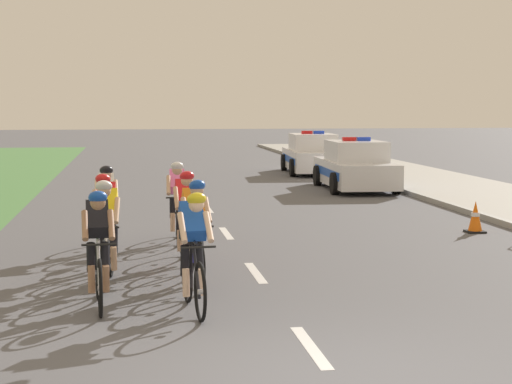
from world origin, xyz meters
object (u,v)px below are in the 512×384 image
(cyclist_eighth, at_px, (177,200))
(traffic_cone_near, at_px, (475,217))
(cyclist_seventh, at_px, (107,207))
(police_car_nearest, at_px, (355,167))
(police_car_second, at_px, (312,155))
(cyclist_fifth, at_px, (106,220))
(cyclist_second, at_px, (193,250))
(cyclist_third, at_px, (107,230))
(cyclist_lead, at_px, (98,247))
(cyclist_fourth, at_px, (195,230))
(cyclist_sixth, at_px, (185,215))

(cyclist_eighth, bearing_deg, traffic_cone_near, 2.80)
(cyclist_seventh, distance_m, police_car_nearest, 12.06)
(police_car_nearest, relative_size, police_car_second, 0.99)
(cyclist_fifth, relative_size, cyclist_seventh, 1.00)
(cyclist_second, bearing_deg, cyclist_third, 121.56)
(cyclist_lead, distance_m, cyclist_fourth, 1.85)
(cyclist_third, xyz_separation_m, cyclist_fifth, (-0.05, 1.12, 0.00))
(cyclist_fourth, relative_size, police_car_nearest, 0.39)
(cyclist_lead, bearing_deg, cyclist_third, 87.29)
(cyclist_eighth, bearing_deg, cyclist_third, -108.52)
(cyclist_fourth, distance_m, cyclist_sixth, 1.55)
(cyclist_fourth, distance_m, cyclist_seventh, 3.22)
(cyclist_sixth, relative_size, cyclist_eighth, 1.00)
(police_car_nearest, bearing_deg, cyclist_second, -112.55)
(police_car_second, bearing_deg, police_car_nearest, -90.00)
(traffic_cone_near, bearing_deg, cyclist_third, -151.66)
(cyclist_third, height_order, police_car_second, police_car_second)
(cyclist_fourth, xyz_separation_m, police_car_second, (5.81, 18.75, -0.11))
(cyclist_fifth, bearing_deg, cyclist_lead, -90.46)
(cyclist_fifth, bearing_deg, cyclist_second, -68.45)
(cyclist_fourth, bearing_deg, cyclist_second, -94.79)
(cyclist_lead, distance_m, traffic_cone_near, 9.01)
(cyclist_seventh, distance_m, police_car_second, 17.35)
(cyclist_seventh, height_order, cyclist_eighth, same)
(cyclist_fifth, bearing_deg, police_car_nearest, 58.13)
(cyclist_seventh, relative_size, traffic_cone_near, 2.69)
(cyclist_eighth, relative_size, traffic_cone_near, 2.69)
(cyclist_fourth, bearing_deg, cyclist_seventh, 114.21)
(cyclist_fifth, bearing_deg, traffic_cone_near, 20.89)
(cyclist_third, bearing_deg, cyclist_second, -58.44)
(traffic_cone_near, bearing_deg, police_car_nearest, 90.92)
(cyclist_lead, height_order, cyclist_eighth, same)
(police_car_nearest, relative_size, traffic_cone_near, 6.98)
(cyclist_lead, xyz_separation_m, cyclist_sixth, (1.28, 2.86, 0.00))
(cyclist_fourth, relative_size, cyclist_eighth, 1.00)
(cyclist_eighth, bearing_deg, cyclist_sixth, -89.67)
(cyclist_lead, height_order, cyclist_fifth, same)
(cyclist_lead, distance_m, police_car_nearest, 15.68)
(cyclist_fourth, height_order, cyclist_sixth, same)
(cyclist_fourth, relative_size, cyclist_sixth, 1.00)
(cyclist_fourth, bearing_deg, police_car_nearest, 65.34)
(cyclist_fifth, bearing_deg, cyclist_third, -87.58)
(cyclist_third, xyz_separation_m, traffic_cone_near, (7.20, 3.88, -0.48))
(cyclist_lead, height_order, traffic_cone_near, cyclist_lead)
(cyclist_third, distance_m, cyclist_eighth, 3.78)
(cyclist_third, height_order, cyclist_eighth, same)
(cyclist_lead, bearing_deg, police_car_nearest, 62.97)
(police_car_second, bearing_deg, traffic_cone_near, -89.46)
(cyclist_fourth, bearing_deg, police_car_second, 72.78)
(cyclist_fourth, height_order, cyclist_seventh, same)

